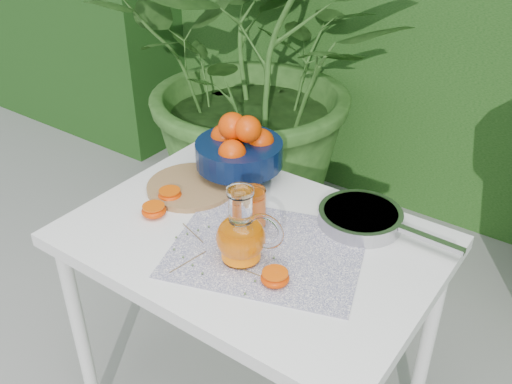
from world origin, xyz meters
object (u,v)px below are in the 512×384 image
Objects in this scene: fruit_bowl at (240,148)px; juice_pitcher at (242,236)px; white_table at (252,259)px; saute_pan at (361,217)px; cutting_board at (192,187)px.

juice_pitcher is at bearing -52.37° from fruit_bowl.
white_table is 2.85× the size of fruit_bowl.
juice_pitcher is (0.27, -0.34, -0.02)m from fruit_bowl.
juice_pitcher is at bearing -118.95° from saute_pan.
cutting_board is 1.32× the size of juice_pitcher.
cutting_board is 0.79× the size of fruit_bowl.
juice_pitcher is at bearing -67.38° from white_table.
fruit_bowl is 0.43m from juice_pitcher.
fruit_bowl is at bearing 65.07° from cutting_board.
white_table is 0.33m from saute_pan.
cutting_board is at bearing 150.69° from juice_pitcher.
cutting_board is 0.39m from juice_pitcher.
saute_pan is at bearing -2.83° from fruit_bowl.
fruit_bowl reaches higher than saute_pan.
juice_pitcher is 0.37m from saute_pan.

